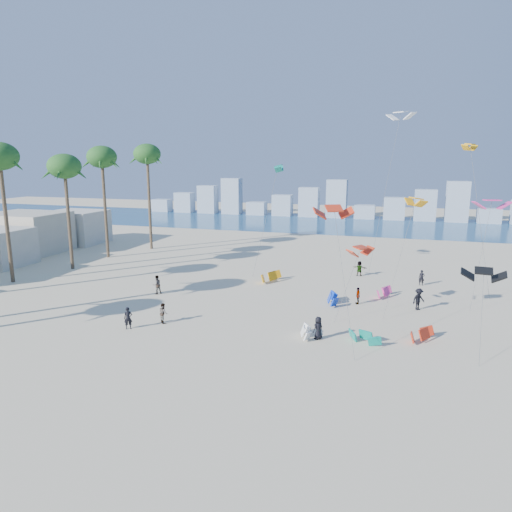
% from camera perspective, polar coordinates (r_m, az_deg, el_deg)
% --- Properties ---
extents(ground, '(220.00, 220.00, 0.00)m').
position_cam_1_polar(ground, '(29.43, -15.44, -14.48)').
color(ground, beige).
rests_on(ground, ground).
extents(ocean, '(220.00, 220.00, 0.00)m').
position_cam_1_polar(ocean, '(96.01, 8.20, 4.03)').
color(ocean, navy).
rests_on(ocean, ground).
extents(kitesurfer_near, '(0.75, 0.67, 1.72)m').
position_cam_1_polar(kitesurfer_near, '(37.22, -15.44, -7.38)').
color(kitesurfer_near, black).
rests_on(kitesurfer_near, ground).
extents(kitesurfer_mid, '(0.99, 0.99, 1.61)m').
position_cam_1_polar(kitesurfer_mid, '(37.95, -11.33, -6.88)').
color(kitesurfer_mid, gray).
rests_on(kitesurfer_mid, ground).
extents(kitesurfers_far, '(25.50, 20.74, 1.91)m').
position_cam_1_polar(kitesurfers_far, '(44.22, 9.48, -4.01)').
color(kitesurfers_far, black).
rests_on(kitesurfers_far, ground).
extents(grounded_kites, '(17.05, 17.48, 1.02)m').
position_cam_1_polar(grounded_kites, '(41.53, 9.79, -5.70)').
color(grounded_kites, white).
rests_on(grounded_kites, ground).
extents(flying_kites, '(33.94, 28.48, 18.51)m').
position_cam_1_polar(flying_kites, '(44.05, 20.71, 8.64)').
color(flying_kites, red).
rests_on(flying_kites, ground).
extents(palm_row, '(9.73, 44.80, 14.97)m').
position_cam_1_polar(palm_row, '(53.23, -27.44, 9.78)').
color(palm_row, brown).
rests_on(palm_row, ground).
extents(distant_skyline, '(85.00, 3.00, 8.40)m').
position_cam_1_polar(distant_skyline, '(105.67, 8.47, 6.41)').
color(distant_skyline, '#9EADBF').
rests_on(distant_skyline, ground).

